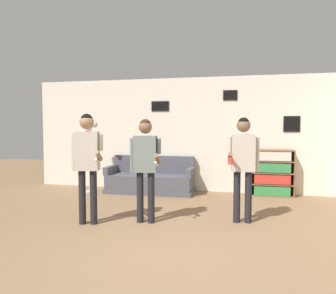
% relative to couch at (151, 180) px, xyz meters
% --- Properties ---
extents(ground_plane, '(20.00, 20.00, 0.00)m').
position_rel_couch_xyz_m(ground_plane, '(1.11, -3.83, -0.28)').
color(ground_plane, '#846647').
extents(wall_back, '(8.37, 0.08, 2.70)m').
position_rel_couch_xyz_m(wall_back, '(1.11, 0.42, 1.07)').
color(wall_back, silver).
rests_on(wall_back, ground_plane).
extents(couch, '(2.05, 0.80, 0.83)m').
position_rel_couch_xyz_m(couch, '(0.00, 0.00, 0.00)').
color(couch, '#4C4C56').
rests_on(couch, ground_plane).
extents(bookshelf, '(0.94, 0.30, 1.03)m').
position_rel_couch_xyz_m(bookshelf, '(2.74, 0.20, 0.23)').
color(bookshelf, brown).
rests_on(bookshelf, ground_plane).
extents(floor_lamp, '(0.36, 0.39, 1.67)m').
position_rel_couch_xyz_m(floor_lamp, '(-1.39, -0.34, 0.90)').
color(floor_lamp, '#ADA89E').
rests_on(floor_lamp, ground_plane).
extents(person_player_foreground_left, '(0.55, 0.44, 1.74)m').
position_rel_couch_xyz_m(person_player_foreground_left, '(-0.26, -2.66, 0.80)').
color(person_player_foreground_left, black).
rests_on(person_player_foreground_left, ground_plane).
extents(person_player_foreground_center, '(0.52, 0.44, 1.66)m').
position_rel_couch_xyz_m(person_player_foreground_center, '(0.60, -2.38, 0.74)').
color(person_player_foreground_center, black).
rests_on(person_player_foreground_center, ground_plane).
extents(person_watcher_holding_cup, '(0.50, 0.45, 1.69)m').
position_rel_couch_xyz_m(person_watcher_holding_cup, '(2.11, -2.03, 0.76)').
color(person_watcher_holding_cup, black).
rests_on(person_watcher_holding_cup, ground_plane).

